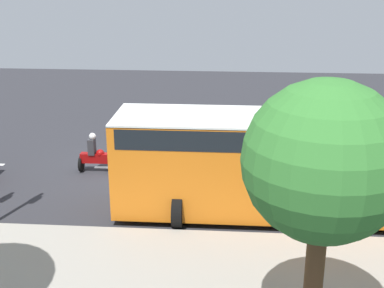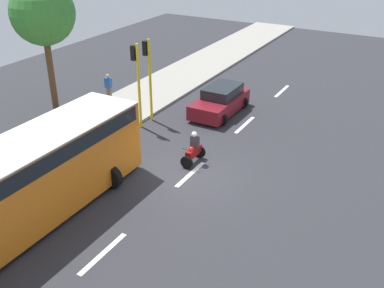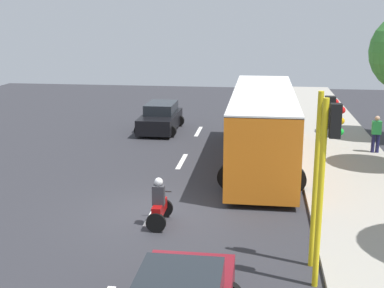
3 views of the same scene
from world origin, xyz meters
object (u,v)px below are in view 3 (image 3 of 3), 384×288
(motorcycle, at_px, (159,205))
(pedestrian_by_tree, at_px, (376,133))
(city_bus, at_px, (263,122))
(traffic_light_midblock, at_px, (326,168))
(car_black, at_px, (160,118))
(traffic_light_corner, at_px, (321,155))

(motorcycle, bearing_deg, pedestrian_by_tree, 48.37)
(city_bus, height_order, motorcycle, city_bus)
(pedestrian_by_tree, bearing_deg, traffic_light_midblock, -106.80)
(traffic_light_midblock, bearing_deg, car_black, 113.43)
(motorcycle, height_order, pedestrian_by_tree, pedestrian_by_tree)
(car_black, relative_size, traffic_light_corner, 0.93)
(pedestrian_by_tree, bearing_deg, city_bus, -157.44)
(motorcycle, xyz_separation_m, traffic_light_corner, (4.45, -2.06, 2.29))
(traffic_light_midblock, bearing_deg, traffic_light_corner, 90.00)
(traffic_light_corner, distance_m, traffic_light_midblock, 1.03)
(pedestrian_by_tree, xyz_separation_m, traffic_light_corner, (-3.70, -11.23, 1.87))
(motorcycle, bearing_deg, car_black, 100.95)
(city_bus, bearing_deg, traffic_light_midblock, -82.18)
(city_bus, height_order, traffic_light_corner, traffic_light_corner)
(city_bus, bearing_deg, car_black, 133.35)
(city_bus, relative_size, motorcycle, 7.19)
(pedestrian_by_tree, distance_m, traffic_light_corner, 11.98)
(car_black, xyz_separation_m, motorcycle, (2.50, -12.94, -0.07))
(pedestrian_by_tree, relative_size, traffic_light_midblock, 0.38)
(car_black, distance_m, traffic_light_midblock, 17.61)
(city_bus, xyz_separation_m, traffic_light_corner, (1.39, -9.12, 1.08))
(car_black, relative_size, pedestrian_by_tree, 2.48)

